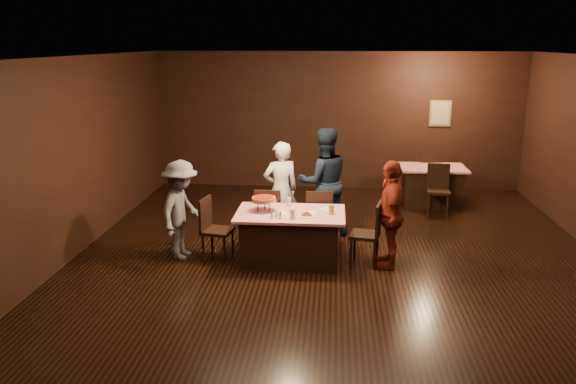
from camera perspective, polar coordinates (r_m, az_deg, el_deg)
The scene contains 22 objects.
room at distance 7.45m, azimuth 5.29°, elevation 6.74°, with size 10.00×10.04×3.02m.
main_table at distance 8.39m, azimuth 0.25°, elevation -4.60°, with size 1.60×1.00×0.77m, color #BA0C14.
back_table at distance 11.71m, azimuth 14.41°, elevation 0.65°, with size 1.30×0.90×0.77m, color #B60C0C.
chair_far_left at distance 9.10m, azimuth -1.89°, elevation -2.41°, with size 0.42×0.42×0.95m, color black.
chair_far_right at distance 9.05m, azimuth 3.15°, elevation -2.53°, with size 0.42×0.42×0.95m, color black.
chair_end_left at distance 8.51m, azimuth -7.17°, elevation -3.79°, with size 0.42×0.42×0.95m, color black.
chair_end_right at distance 8.35m, azimuth 7.81°, elevation -4.19°, with size 0.42×0.42×0.95m, color black.
chair_back_near at distance 11.02m, azimuth 15.02°, elevation 0.19°, with size 0.42×0.42×0.95m, color black.
chair_back_far at distance 12.26m, azimuth 14.00°, elevation 1.75°, with size 0.42×0.42×0.95m, color black.
diner_white_jacket at distance 9.35m, azimuth -0.74°, elevation 0.23°, with size 0.59×0.39×1.63m, color white.
diner_navy_hoodie at distance 9.44m, azimuth 3.65°, elevation 1.02°, with size 0.89×0.70×1.84m, color black.
diner_grey_knit at distance 8.59m, azimuth -10.82°, elevation -1.80°, with size 0.98×0.56×1.51m, color slate.
diner_red_shirt at distance 8.23m, azimuth 10.37°, elevation -2.24°, with size 0.93×0.39×1.59m, color maroon.
pizza_stand at distance 8.30m, azimuth -2.47°, elevation -0.72°, with size 0.38×0.38×0.22m.
plate_with_slice at distance 8.07m, azimuth 1.92°, elevation -2.34°, with size 0.25×0.25×0.06m.
plate_empty at distance 8.38m, azimuth 4.08°, elevation -1.83°, with size 0.25×0.25×0.01m, color white.
glass_front_left at distance 7.96m, azimuth 0.44°, elevation -2.26°, with size 0.08×0.08×0.14m, color silver.
glass_amber at distance 8.17m, azimuth 4.42°, elevation -1.82°, with size 0.08×0.08×0.14m, color #BF7F26.
glass_back at distance 8.54m, azimuth 0.08°, elevation -1.04°, with size 0.08×0.08×0.14m, color silver.
condiments at distance 8.00m, azimuth -1.20°, elevation -2.32°, with size 0.17×0.10×0.09m.
napkin_center at distance 8.25m, azimuth 2.33°, elevation -2.12°, with size 0.16×0.16×0.01m, color white.
napkin_left at distance 8.23m, azimuth -0.82°, elevation -2.15°, with size 0.16×0.16×0.01m, color white.
Camera 1 is at (-0.06, -7.37, 3.22)m, focal length 35.00 mm.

